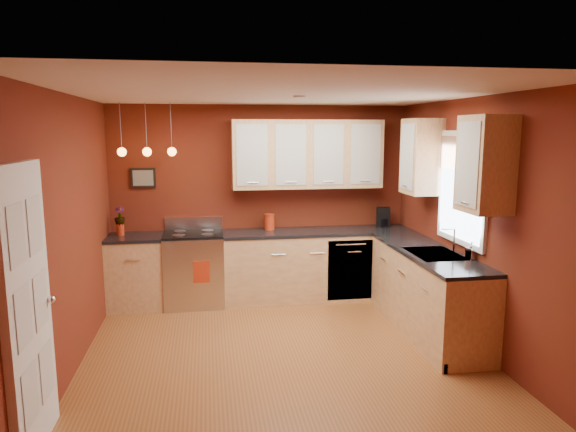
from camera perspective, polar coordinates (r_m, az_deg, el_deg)
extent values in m
plane|color=brown|center=(5.36, -0.40, -15.43)|extent=(4.20, 4.20, 0.00)
cube|color=white|center=(4.88, -0.43, 13.49)|extent=(4.00, 4.20, 0.02)
cube|color=maroon|center=(7.02, -2.97, 1.60)|extent=(4.00, 0.02, 2.60)
cube|color=maroon|center=(2.97, 5.72, -9.39)|extent=(4.00, 0.02, 2.60)
cube|color=maroon|center=(5.07, -23.39, -2.21)|extent=(0.02, 4.20, 2.60)
cube|color=maroon|center=(5.61, 20.22, -0.95)|extent=(0.02, 4.20, 2.60)
cube|color=#E6B57B|center=(6.92, -16.44, -6.09)|extent=(0.70, 0.60, 0.90)
cube|color=#E6B57B|center=(7.01, 3.32, -5.51)|extent=(2.54, 0.60, 0.90)
cube|color=#E6B57B|center=(6.07, 15.18, -8.21)|extent=(0.60, 2.10, 0.90)
cube|color=black|center=(6.81, -16.62, -2.27)|extent=(0.70, 0.62, 0.04)
cube|color=black|center=(6.90, 3.36, -1.74)|extent=(2.54, 0.62, 0.04)
cube|color=black|center=(5.95, 15.38, -3.88)|extent=(0.62, 2.10, 0.04)
cube|color=silver|center=(6.85, -10.35, -5.91)|extent=(0.76, 0.64, 0.92)
cube|color=black|center=(6.56, -10.42, -6.42)|extent=(0.55, 0.02, 0.32)
cylinder|color=silver|center=(6.49, -10.48, -4.41)|extent=(0.60, 0.02, 0.02)
cube|color=black|center=(6.75, -10.47, -2.01)|extent=(0.76, 0.60, 0.03)
cylinder|color=gray|center=(6.61, -12.07, -2.12)|extent=(0.16, 0.16, 0.01)
cylinder|color=gray|center=(6.60, -8.95, -2.04)|extent=(0.16, 0.16, 0.01)
cylinder|color=gray|center=(6.89, -11.95, -1.65)|extent=(0.16, 0.16, 0.01)
cylinder|color=gray|center=(6.88, -8.95, -1.58)|extent=(0.16, 0.16, 0.01)
cube|color=silver|center=(7.02, -10.44, -0.77)|extent=(0.76, 0.04, 0.16)
cube|color=silver|center=(6.82, 6.90, -5.98)|extent=(0.60, 0.02, 0.80)
cube|color=gray|center=(5.81, 15.98, -4.26)|extent=(0.50, 0.70, 0.05)
cube|color=black|center=(5.97, 15.29, -3.98)|extent=(0.42, 0.30, 0.02)
cube|color=black|center=(5.67, 16.70, -4.75)|extent=(0.42, 0.30, 0.02)
cylinder|color=white|center=(5.87, 18.00, -2.57)|extent=(0.02, 0.02, 0.28)
cylinder|color=white|center=(5.82, 17.45, -1.35)|extent=(0.16, 0.02, 0.02)
cube|color=white|center=(5.82, 18.82, 2.96)|extent=(0.04, 1.02, 1.22)
cube|color=white|center=(5.81, 18.68, 2.96)|extent=(0.01, 0.90, 1.10)
cube|color=#8C6146|center=(5.77, 18.75, 6.61)|extent=(0.02, 0.96, 0.36)
cube|color=white|center=(4.01, -26.95, -9.46)|extent=(0.06, 0.82, 2.05)
cube|color=silver|center=(3.70, -27.94, -1.87)|extent=(0.00, 0.28, 0.40)
cube|color=silver|center=(4.03, -26.31, -0.89)|extent=(0.00, 0.28, 0.40)
cube|color=silver|center=(3.83, -27.30, -9.96)|extent=(0.00, 0.28, 0.40)
cube|color=silver|center=(4.16, -25.75, -8.37)|extent=(0.00, 0.28, 0.40)
cube|color=silver|center=(4.04, -26.69, -17.37)|extent=(0.00, 0.28, 0.40)
cube|color=silver|center=(4.35, -25.22, -15.30)|extent=(0.00, 0.28, 0.40)
sphere|color=white|center=(4.30, -24.81, -8.41)|extent=(0.06, 0.06, 0.06)
cube|color=#E6B57B|center=(6.87, 2.15, 6.88)|extent=(2.00, 0.35, 0.90)
cube|color=#E6B57B|center=(5.74, 17.48, 5.96)|extent=(0.35, 1.95, 0.90)
cube|color=black|center=(6.97, -15.79, 4.10)|extent=(0.32, 0.03, 0.26)
cylinder|color=gray|center=(6.64, -18.11, 9.36)|extent=(0.01, 0.01, 0.60)
sphere|color=#FFA53F|center=(6.65, -17.98, 6.78)|extent=(0.11, 0.11, 0.11)
cylinder|color=gray|center=(6.60, -15.51, 9.49)|extent=(0.01, 0.01, 0.60)
sphere|color=#FFA53F|center=(6.61, -15.39, 6.89)|extent=(0.11, 0.11, 0.11)
cylinder|color=gray|center=(6.58, -12.87, 9.59)|extent=(0.01, 0.01, 0.60)
sphere|color=#FFA53F|center=(6.58, -12.78, 6.98)|extent=(0.11, 0.11, 0.11)
cylinder|color=#AC2B12|center=(6.90, -2.08, -0.72)|extent=(0.13, 0.13, 0.20)
cylinder|color=#AC2B12|center=(6.88, -2.08, 0.16)|extent=(0.14, 0.14, 0.02)
cylinder|color=#AC2B12|center=(6.87, -18.13, -1.44)|extent=(0.10, 0.10, 0.15)
imported|color=#AC2B12|center=(6.84, -18.21, -0.01)|extent=(0.15, 0.15, 0.24)
cube|color=black|center=(7.25, 10.52, -0.11)|extent=(0.22, 0.20, 0.27)
cylinder|color=black|center=(7.21, 10.64, -0.74)|extent=(0.13, 0.13, 0.12)
imported|color=white|center=(5.63, 19.68, -3.65)|extent=(0.11, 0.11, 0.19)
cube|color=#AC2B12|center=(6.52, -9.59, -6.14)|extent=(0.20, 0.01, 0.28)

